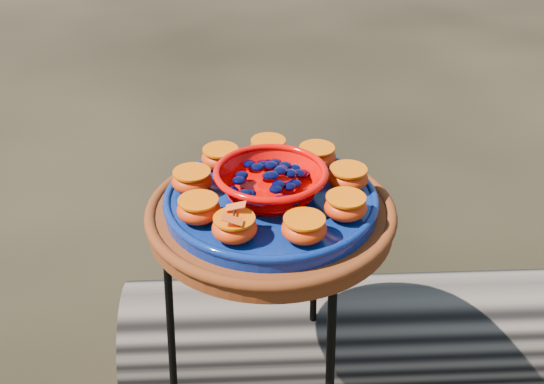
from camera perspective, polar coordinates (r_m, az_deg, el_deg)
The scene contains 18 objects.
plant_stand at distance 1.48m, azimuth -0.08°, elevation -14.03°, with size 0.44×0.44×0.70m, color black, non-canonical shape.
terracotta_saucer at distance 1.25m, azimuth -0.09°, elevation -2.07°, with size 0.45×0.45×0.04m, color #61220B.
cobalt_plate at distance 1.23m, azimuth -0.10°, elevation -0.87°, with size 0.38×0.38×0.03m, color #000D3C.
red_bowl at distance 1.21m, azimuth -0.10°, elevation 0.70°, with size 0.19×0.19×0.05m, color #D70200, non-canonical shape.
glass_gems at distance 1.19m, azimuth -0.10°, elevation 2.33°, with size 0.15×0.15×0.03m, color black, non-canonical shape.
orange_half_0 at distance 1.11m, azimuth -3.16°, elevation -3.03°, with size 0.07×0.07×0.04m, color #AE2407.
orange_half_1 at distance 1.10m, azimuth 2.70°, elevation -3.09°, with size 0.07×0.07×0.04m, color #AE2407.
orange_half_2 at distance 1.16m, azimuth 6.16°, elevation -1.24°, with size 0.07×0.07×0.04m, color #AE2407.
orange_half_3 at distance 1.25m, azimuth 6.37°, elevation 1.16°, with size 0.07×0.07×0.04m, color #AE2407.
orange_half_4 at distance 1.32m, azimuth 3.76°, elevation 2.98°, with size 0.07×0.07×0.04m, color #AE2407.
orange_half_5 at distance 1.34m, azimuth -0.31°, elevation 3.60°, with size 0.07×0.07×0.04m, color #AE2407.
orange_half_6 at distance 1.31m, azimuth -4.31°, elevation 2.84°, with size 0.07×0.07×0.04m, color #AE2407.
orange_half_7 at distance 1.24m, azimuth -6.68°, elevation 0.92°, with size 0.07×0.07×0.04m, color #AE2407.
orange_half_8 at distance 1.16m, azimuth -6.15°, elevation -1.49°, with size 0.07×0.07×0.04m, color #AE2407.
butterfly at distance 1.09m, azimuth -3.20°, elevation -1.86°, with size 0.07×0.05×0.01m, color #D84211, non-canonical shape.
driftwood_log at distance 1.89m, azimuth 16.00°, elevation -11.36°, with size 1.76×0.46×0.33m, color black, non-canonical shape.
foliage_left at distance 1.89m, azimuth -4.27°, elevation -13.82°, with size 0.27×0.27×0.14m, color #1A5315.
foliage_back at distance 2.17m, azimuth 2.07°, elevation -6.52°, with size 0.30×0.30×0.15m, color #1A5315.
Camera 1 is at (0.50, -0.92, 1.40)m, focal length 45.00 mm.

